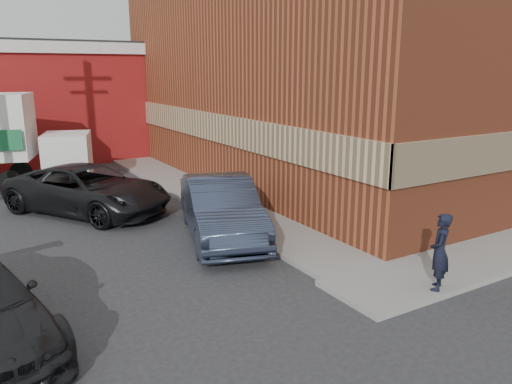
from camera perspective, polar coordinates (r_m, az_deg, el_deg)
ground at (r=10.83m, az=8.90°, el=-9.95°), size 90.00×90.00×0.00m
brick_building at (r=22.28m, az=11.62°, el=14.50°), size 14.25×18.25×9.36m
sidewalk_west at (r=18.49m, az=-7.59°, el=0.38°), size 1.80×18.00×0.12m
man at (r=10.39m, az=20.27°, el=-6.43°), size 0.67×0.63×1.54m
sedan at (r=13.04m, az=-4.01°, el=-1.94°), size 3.02×5.11×1.59m
suv_a at (r=16.14m, az=-18.65°, el=0.25°), size 4.94×5.80×1.48m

